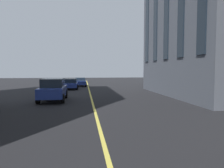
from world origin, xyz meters
name	(u,v)px	position (x,y,z in m)	size (l,w,h in m)	color
lane_centre_line	(96,117)	(20.00, 0.00, 0.00)	(80.00, 0.16, 0.01)	#D8C64C
car_blue_trailing	(53,89)	(26.77, 3.26, 0.97)	(4.70, 2.14, 1.88)	navy
car_blue_far	(80,82)	(42.86, 1.23, 0.70)	(4.40, 1.95, 1.37)	navy
car_blue_mid	(71,84)	(37.60, 2.42, 0.70)	(3.90, 1.89, 1.40)	navy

